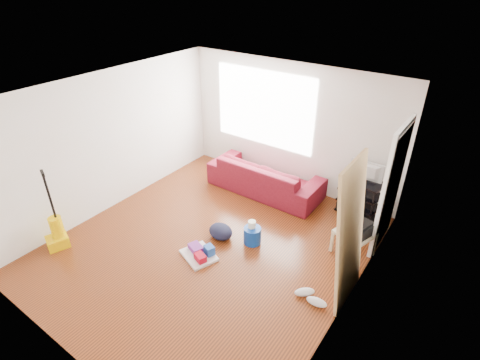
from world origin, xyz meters
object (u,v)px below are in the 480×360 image
Objects in this scene: side_table at (355,235)px; cleaning_tray at (200,253)px; vacuum at (57,233)px; bucket at (252,242)px; sofa at (265,191)px; backpack at (221,237)px; tv_stand at (360,198)px.

side_table reaches higher than cleaning_tray.
side_table is at bearing 54.11° from vacuum.
bucket is at bearing -153.77° from side_table.
side_table is 4.73m from vacuum.
sofa is 1.65m from bucket.
cleaning_tray reaches higher than bucket.
sofa is at bearing 95.73° from cleaning_tray.
bucket is at bearing 30.68° from backpack.
cleaning_tray is at bearing 49.68° from vacuum.
bucket is (0.70, -1.50, 0.00)m from sofa.
cleaning_tray is 0.57m from backpack.
vacuum is at bearing -143.14° from bucket.
cleaning_tray reaches higher than backpack.
sofa is at bearing 115.11° from bucket.
tv_stand is (1.83, 0.27, 0.38)m from sofa.
side_table is at bearing 37.58° from cleaning_tray.
tv_stand reaches higher than side_table.
sofa is at bearing 82.61° from vacuum.
bucket is 0.67× the size of backpack.
cleaning_tray is at bearing -121.92° from bucket.
tv_stand is 1.23× the size of cleaning_tray.
tv_stand is 2.58m from backpack.
backpack is at bearing 93.06° from cleaning_tray.
cleaning_tray is (-0.47, -0.76, 0.06)m from bucket.
bucket is 0.90m from cleaning_tray.
cleaning_tray is 1.51× the size of backpack.
cleaning_tray is (-1.61, -2.53, -0.32)m from tv_stand.
tv_stand is at bearing 59.51° from backpack.
side_table is at bearing 159.68° from sofa.
tv_stand reaches higher than sofa.
sofa reaches higher than bucket.
sofa reaches higher than backpack.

